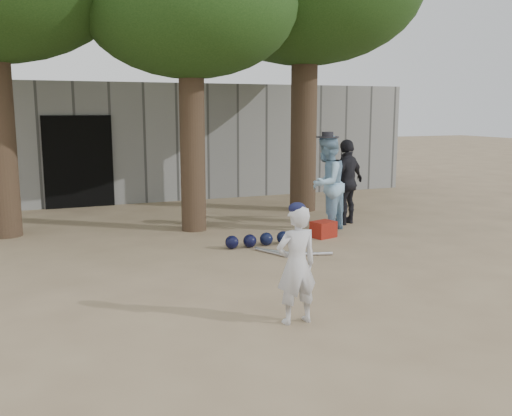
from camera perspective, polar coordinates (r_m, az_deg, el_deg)
name	(u,v)px	position (r m, az deg, el deg)	size (l,w,h in m)	color
ground	(242,298)	(7.26, -1.39, -8.99)	(70.00, 70.00, 0.00)	#937C5E
boy_player	(296,265)	(6.28, 4.07, -5.71)	(0.48, 0.32, 1.32)	silver
spectator_blue	(327,184)	(11.06, 7.07, 2.41)	(0.90, 0.70, 1.85)	#89B4D3
spectator_dark	(347,182)	(11.83, 9.08, 2.58)	(1.02, 0.42, 1.74)	black
red_bag	(323,229)	(10.62, 6.75, -2.13)	(0.42, 0.32, 0.30)	maroon
back_building	(113,139)	(16.95, -14.14, 6.71)	(16.00, 5.24, 3.00)	gray
helmet_row	(258,240)	(9.86, 0.21, -3.21)	(1.19, 0.26, 0.23)	black
bat_pile	(291,253)	(9.34, 3.50, -4.52)	(1.06, 0.83, 0.06)	silver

